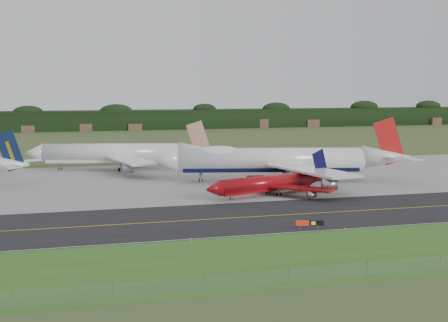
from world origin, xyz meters
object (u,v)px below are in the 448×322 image
jet_ba_747 (280,160)px  jet_star_tail (122,154)px  jet_red_737 (273,183)px  taxiway_sign (310,223)px

jet_ba_747 → jet_star_tail: (-40.87, 37.65, -0.89)m
jet_red_737 → taxiway_sign: jet_red_737 is taller
taxiway_sign → jet_star_tail: bearing=104.8°
jet_red_737 → taxiway_sign: 38.96m
jet_red_737 → jet_star_tail: bearing=119.1°
jet_ba_747 → jet_red_737: bearing=-115.2°
jet_star_tail → taxiway_sign: (25.30, -95.48, -4.14)m
jet_star_tail → taxiway_sign: 98.86m
jet_ba_747 → taxiway_sign: (-15.57, -57.84, -5.03)m
jet_star_tail → taxiway_sign: bearing=-75.2°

